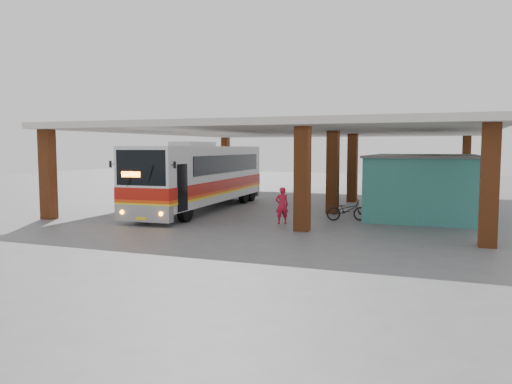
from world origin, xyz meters
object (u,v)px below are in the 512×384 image
at_px(red_chair, 384,198).
at_px(coach_bus, 201,176).
at_px(pedestrian, 282,205).
at_px(motorcycle, 347,210).

bearing_deg(red_chair, coach_bus, -151.91).
relative_size(coach_bus, pedestrian, 7.81).
bearing_deg(coach_bus, pedestrian, -32.53).
relative_size(pedestrian, red_chair, 2.25).
bearing_deg(motorcycle, pedestrian, 106.87).
relative_size(motorcycle, red_chair, 2.58).
height_order(pedestrian, red_chair, pedestrian).
bearing_deg(motorcycle, coach_bus, 60.61).
distance_m(motorcycle, pedestrian, 3.31).
relative_size(coach_bus, red_chair, 17.57).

